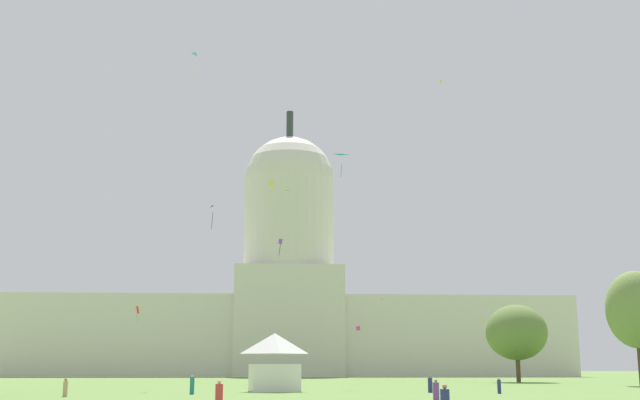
% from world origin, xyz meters
% --- Properties ---
extents(capitol_building, '(138.98, 25.69, 68.28)m').
position_xyz_m(capitol_building, '(2.17, 176.72, 18.27)').
color(capitol_building, beige).
rests_on(capitol_building, ground_plane).
extents(event_tent, '(5.44, 5.13, 5.67)m').
position_xyz_m(event_tent, '(-1.96, 55.39, 2.84)').
color(event_tent, white).
rests_on(event_tent, ground_plane).
extents(tree_east_mid, '(10.25, 11.09, 11.97)m').
position_xyz_m(tree_east_mid, '(36.23, 99.70, 7.65)').
color(tree_east_mid, brown).
rests_on(tree_east_mid, ground_plane).
extents(tree_east_near, '(10.43, 10.42, 14.58)m').
position_xyz_m(tree_east_near, '(44.63, 75.59, 9.59)').
color(tree_east_near, '#4C3823').
rests_on(tree_east_near, ground_plane).
extents(person_navy_edge_east, '(0.44, 0.44, 1.45)m').
position_xyz_m(person_navy_edge_east, '(18.48, 48.40, 0.66)').
color(person_navy_edge_east, navy).
rests_on(person_navy_edge_east, ground_plane).
extents(person_teal_front_right, '(0.56, 0.56, 1.67)m').
position_xyz_m(person_teal_front_right, '(-9.30, 48.24, 0.76)').
color(person_teal_front_right, '#1E757A').
rests_on(person_teal_front_right, ground_plane).
extents(person_tan_lawn_far_left, '(0.43, 0.43, 1.50)m').
position_xyz_m(person_tan_lawn_far_left, '(-19.05, 42.85, 0.69)').
color(person_tan_lawn_far_left, tan).
rests_on(person_tan_lawn_far_left, ground_plane).
extents(person_red_back_center, '(0.50, 0.50, 1.63)m').
position_xyz_m(person_red_back_center, '(-5.52, 25.37, 0.73)').
color(person_red_back_center, red).
rests_on(person_red_back_center, ground_plane).
extents(person_purple_near_tree_west, '(0.45, 0.45, 1.56)m').
position_xyz_m(person_purple_near_tree_west, '(9.12, 31.22, 0.70)').
color(person_purple_near_tree_west, '#703D93').
rests_on(person_purple_near_tree_west, ground_plane).
extents(person_navy_near_tent, '(0.49, 0.49, 1.57)m').
position_xyz_m(person_navy_near_tent, '(12.77, 51.61, 0.71)').
color(person_navy_near_tent, navy).
rests_on(person_navy_near_tent, ground_plane).
extents(kite_cyan_high, '(1.08, 1.17, 2.40)m').
position_xyz_m(kite_cyan_high, '(-13.58, 77.53, 43.47)').
color(kite_cyan_high, '#33BCDB').
extents(kite_magenta_low, '(0.89, 0.37, 0.89)m').
position_xyz_m(kite_magenta_low, '(14.71, 131.09, 9.69)').
color(kite_magenta_low, '#D1339E').
extents(kite_yellow_high, '(0.71, 0.32, 3.53)m').
position_xyz_m(kite_yellow_high, '(-2.47, 116.85, 34.61)').
color(kite_yellow_high, yellow).
extents(kite_turquoise_mid, '(1.83, 0.99, 2.66)m').
position_xyz_m(kite_turquoise_mid, '(6.24, 73.74, 28.52)').
color(kite_turquoise_mid, teal).
extents(kite_gold_high, '(0.70, 1.56, 0.32)m').
position_xyz_m(kite_gold_high, '(31.96, 126.66, 58.47)').
color(kite_gold_high, gold).
extents(kite_lime_high, '(1.47, 0.83, 0.16)m').
position_xyz_m(kite_lime_high, '(1.28, 156.33, 42.27)').
color(kite_lime_high, '#8CD133').
extents(kite_red_low, '(0.67, 0.82, 3.00)m').
position_xyz_m(kite_red_low, '(-26.85, 125.29, 12.45)').
color(kite_red_low, red).
extents(kite_black_mid, '(0.83, 1.68, 4.15)m').
position_xyz_m(kite_black_mid, '(-12.91, 118.45, 30.39)').
color(kite_black_mid, black).
extents(kite_pink_low, '(0.89, 1.58, 0.22)m').
position_xyz_m(kite_pink_low, '(21.26, 140.39, 15.65)').
color(kite_pink_low, pink).
extents(kite_violet_mid, '(0.71, 0.16, 2.84)m').
position_xyz_m(kite_violet_mid, '(-0.89, 105.44, 22.29)').
color(kite_violet_mid, purple).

